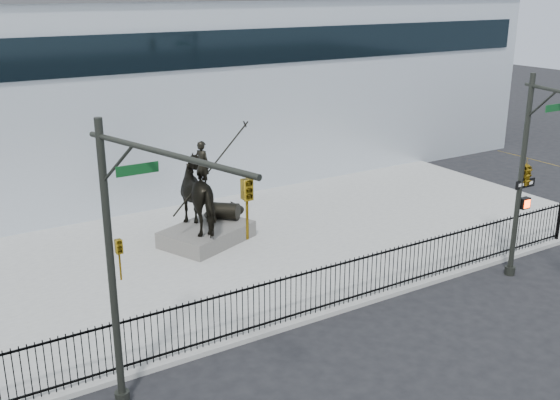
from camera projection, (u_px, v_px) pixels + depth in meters
ground at (355, 329)px, 19.25m from camera, size 120.00×120.00×0.00m
plaza at (241, 250)px, 24.87m from camera, size 30.00×12.00×0.15m
building at (119, 90)px, 33.97m from camera, size 44.00×14.00×9.00m
picket_fence at (331, 286)px, 19.98m from camera, size 22.10×0.10×1.50m
statue_plinth at (207, 234)px, 25.35m from camera, size 3.92×3.36×0.62m
equestrian_statue at (207, 194)px, 24.90m from camera, size 3.95×3.27×3.59m
traffic_signal_left at (133, 259)px, 14.10m from camera, size 1.52×4.84×7.00m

